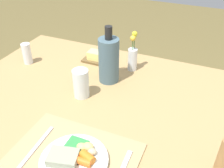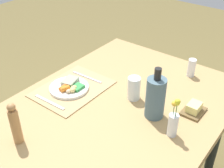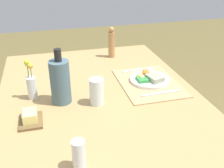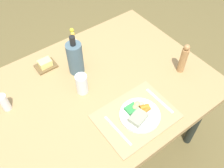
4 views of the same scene
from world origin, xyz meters
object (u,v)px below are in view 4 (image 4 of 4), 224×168
(cooler_bottle, at_px, (75,58))
(salt_shaker, at_px, (5,102))
(dinner_plate, at_px, (139,114))
(butter_dish, at_px, (45,64))
(water_tumbler, at_px, (82,85))
(knife, at_px, (159,101))
(pepper_mill, at_px, (183,59))
(fork, at_px, (118,130))
(dining_table, at_px, (100,94))
(flower_vase, at_px, (74,45))

(cooler_bottle, bearing_deg, salt_shaker, -177.84)
(dinner_plate, xyz_separation_m, butter_dish, (-0.24, 0.65, 0.00))
(water_tumbler, bearing_deg, knife, -46.44)
(knife, relative_size, pepper_mill, 0.99)
(fork, xyz_separation_m, cooler_bottle, (0.06, 0.51, 0.10))
(dining_table, relative_size, cooler_bottle, 4.91)
(dinner_plate, xyz_separation_m, knife, (0.16, 0.00, -0.01))
(butter_dish, relative_size, pepper_mill, 0.61)
(salt_shaker, height_order, flower_vase, flower_vase)
(butter_dish, xyz_separation_m, cooler_bottle, (0.15, -0.15, 0.09))
(dinner_plate, xyz_separation_m, salt_shaker, (-0.57, 0.48, 0.04))
(dining_table, xyz_separation_m, butter_dish, (-0.19, 0.34, 0.10))
(pepper_mill, bearing_deg, dinner_plate, -166.26)
(cooler_bottle, bearing_deg, dining_table, -77.40)
(knife, xyz_separation_m, cooler_bottle, (-0.25, 0.50, 0.10))
(dinner_plate, relative_size, cooler_bottle, 0.82)
(dining_table, distance_m, butter_dish, 0.40)
(knife, distance_m, butter_dish, 0.76)
(dinner_plate, relative_size, water_tumbler, 1.72)
(flower_vase, bearing_deg, cooler_bottle, -117.09)
(fork, distance_m, butter_dish, 0.66)
(knife, height_order, butter_dish, butter_dish)
(fork, height_order, pepper_mill, pepper_mill)
(dining_table, xyz_separation_m, salt_shaker, (-0.51, 0.18, 0.13))
(butter_dish, bearing_deg, water_tumbler, -74.84)
(cooler_bottle, bearing_deg, butter_dish, 134.22)
(salt_shaker, bearing_deg, butter_dish, 27.26)
(fork, xyz_separation_m, salt_shaker, (-0.41, 0.49, 0.05))
(dinner_plate, xyz_separation_m, flower_vase, (-0.02, 0.64, 0.06))
(knife, bearing_deg, butter_dish, 120.24)
(water_tumbler, xyz_separation_m, butter_dish, (-0.09, 0.31, -0.04))
(cooler_bottle, bearing_deg, water_tumbler, -110.10)
(fork, relative_size, knife, 1.02)
(water_tumbler, bearing_deg, butter_dish, 105.16)
(knife, distance_m, cooler_bottle, 0.57)
(fork, bearing_deg, knife, -0.57)
(flower_vase, xyz_separation_m, butter_dish, (-0.22, 0.01, -0.06))
(pepper_mill, bearing_deg, butter_dish, 141.38)
(butter_dish, xyz_separation_m, pepper_mill, (0.68, -0.54, 0.08))
(flower_vase, distance_m, water_tumbler, 0.33)
(fork, relative_size, pepper_mill, 1.01)
(butter_dish, height_order, pepper_mill, pepper_mill)
(salt_shaker, distance_m, cooler_bottle, 0.47)
(dinner_plate, relative_size, knife, 1.07)
(fork, bearing_deg, salt_shaker, 127.81)
(dinner_plate, relative_size, flower_vase, 1.07)
(dinner_plate, bearing_deg, flower_vase, 92.22)
(knife, xyz_separation_m, flower_vase, (-0.18, 0.63, 0.07))
(dining_table, relative_size, pepper_mill, 6.34)
(knife, relative_size, flower_vase, 1.01)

